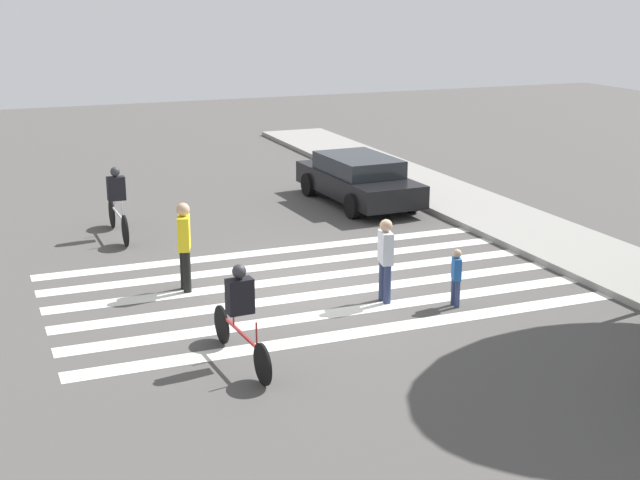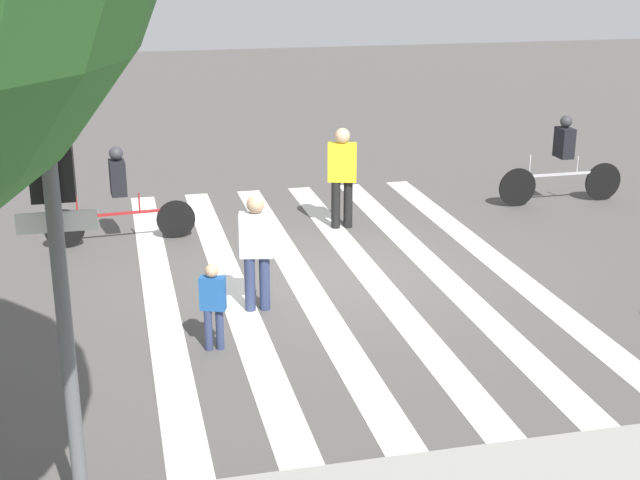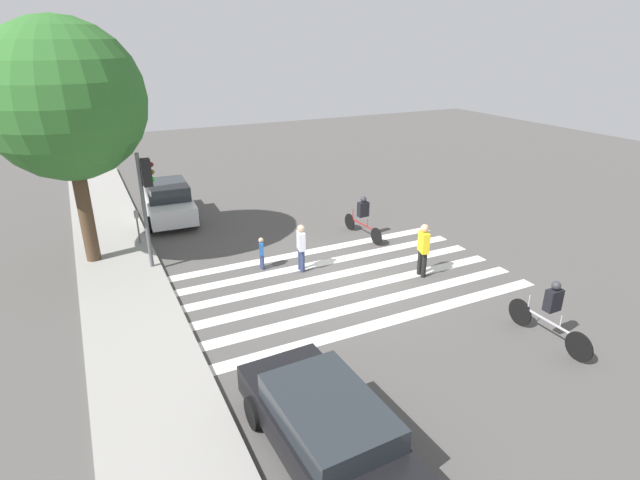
{
  "view_description": "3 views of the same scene",
  "coord_description": "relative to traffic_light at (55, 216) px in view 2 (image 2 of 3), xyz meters",
  "views": [
    {
      "loc": [
        15.28,
        -5.96,
        5.58
      ],
      "look_at": [
        0.44,
        0.03,
        1.06
      ],
      "focal_mm": 50.0,
      "sensor_mm": 36.0,
      "label": 1
    },
    {
      "loc": [
        3.02,
        11.79,
        4.61
      ],
      "look_at": [
        0.39,
        0.65,
        0.8
      ],
      "focal_mm": 50.0,
      "sensor_mm": 36.0,
      "label": 2
    },
    {
      "loc": [
        -12.01,
        6.87,
        7.01
      ],
      "look_at": [
        1.08,
        0.41,
        1.05
      ],
      "focal_mm": 28.0,
      "sensor_mm": 36.0,
      "label": 3
    }
  ],
  "objects": [
    {
      "name": "ground_plane",
      "position": [
        -3.48,
        -5.14,
        -2.68
      ],
      "size": [
        60.0,
        60.0,
        0.0
      ],
      "primitive_type": "plane",
      "color": "#4C4947"
    },
    {
      "name": "crosswalk_stripes",
      "position": [
        -3.48,
        -5.14,
        -2.68
      ],
      "size": [
        5.54,
        10.0,
        0.01
      ],
      "color": "silver",
      "rests_on": "ground_plane"
    },
    {
      "name": "traffic_light",
      "position": [
        0.0,
        0.0,
        0.0
      ],
      "size": [
        0.6,
        0.5,
        3.83
      ],
      "color": "#515456",
      "rests_on": "ground_plane"
    },
    {
      "name": "pedestrian_child_with_backpack",
      "position": [
        -4.17,
        -7.43,
        -1.71
      ],
      "size": [
        0.52,
        0.35,
        1.73
      ],
      "rotation": [
        0.0,
        0.0,
        -0.3
      ],
      "color": "black",
      "rests_on": "ground_plane"
    },
    {
      "name": "pedestrian_adult_blue_shirt",
      "position": [
        -1.47,
        -3.09,
        -2.07
      ],
      "size": [
        0.33,
        0.23,
        1.08
      ],
      "rotation": [
        0.0,
        0.0,
        2.79
      ],
      "color": "navy",
      "rests_on": "ground_plane"
    },
    {
      "name": "pedestrian_adult_yellow_jacket",
      "position": [
        -2.17,
        -4.17,
        -1.79
      ],
      "size": [
        0.47,
        0.28,
        1.57
      ],
      "rotation": [
        0.0,
        0.0,
        -0.2
      ],
      "color": "navy",
      "rests_on": "ground_plane"
    },
    {
      "name": "cyclist_mid_street",
      "position": [
        -8.53,
        -7.96,
        -1.81
      ],
      "size": [
        2.47,
        0.4,
        1.66
      ],
      "rotation": [
        0.0,
        0.0,
        0.01
      ],
      "color": "black",
      "rests_on": "ground_plane"
    },
    {
      "name": "cyclist_far_lane",
      "position": [
        -0.49,
        -7.46,
        -1.82
      ],
      "size": [
        2.41,
        0.41,
        1.59
      ],
      "rotation": [
        0.0,
        0.0,
        0.06
      ],
      "color": "black",
      "rests_on": "ground_plane"
    }
  ]
}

